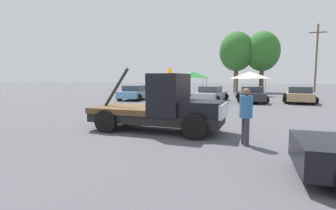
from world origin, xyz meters
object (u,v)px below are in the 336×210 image
object	(u,v)px
parked_car_charcoal	(251,94)
utility_pole	(316,57)
tow_truck	(164,107)
tree_left	(237,52)
person_near_truck	(246,112)
canopy_tent_green	(192,75)
parked_car_tan	(300,95)
canopy_tent_white	(250,75)
parked_car_skyblue	(135,93)
traffic_cone	(221,113)
tree_center	(262,52)
parked_car_cream	(167,93)
parked_car_silver	(211,94)

from	to	relation	value
parked_car_charcoal	utility_pole	xyz separation A→B (m)	(8.88, 17.51, 4.26)
tow_truck	tree_left	distance (m)	28.77
tow_truck	utility_pole	world-z (taller)	utility_pole
person_near_truck	canopy_tent_green	size ratio (longest dim) A/B	0.58
parked_car_tan	canopy_tent_white	bearing A→B (deg)	36.82
parked_car_skyblue	tree_left	world-z (taller)	tree_left
person_near_truck	tree_left	distance (m)	29.96
canopy_tent_green	tree_left	xyz separation A→B (m)	(4.81, 7.34, 3.21)
traffic_cone	canopy_tent_white	bearing A→B (deg)	83.96
tow_truck	parked_car_skyblue	distance (m)	14.70
tow_truck	utility_pole	distance (m)	33.74
tow_truck	tree_left	world-z (taller)	tree_left
canopy_tent_green	tree_center	xyz separation A→B (m)	(8.19, 7.56, 3.15)
parked_car_cream	canopy_tent_green	xyz separation A→B (m)	(0.87, 7.67, 1.74)
parked_car_skyblue	parked_car_silver	distance (m)	7.11
tree_center	utility_pole	size ratio (longest dim) A/B	0.89
parked_car_charcoal	tree_left	distance (m)	15.66
tree_center	canopy_tent_green	bearing A→B (deg)	-137.28
tow_truck	tree_left	size ratio (longest dim) A/B	0.65
traffic_cone	parked_car_skyblue	bearing A→B (deg)	134.67
canopy_tent_green	tree_center	bearing A→B (deg)	42.72
parked_car_charcoal	canopy_tent_green	size ratio (longest dim) A/B	1.56
tow_truck	tree_left	bearing A→B (deg)	89.89
parked_car_cream	parked_car_charcoal	size ratio (longest dim) A/B	0.94
parked_car_tan	canopy_tent_green	xyz separation A→B (m)	(-10.33, 6.96, 1.74)
canopy_tent_white	parked_car_cream	bearing A→B (deg)	-134.42
parked_car_skyblue	parked_car_charcoal	distance (m)	10.45
parked_car_tan	parked_car_skyblue	bearing A→B (deg)	101.69
tow_truck	parked_car_charcoal	world-z (taller)	tow_truck
tree_left	traffic_cone	world-z (taller)	tree_left
parked_car_tan	traffic_cone	xyz separation A→B (m)	(-5.56, -9.76, -0.39)
person_near_truck	utility_pole	bearing A→B (deg)	-125.43
parked_car_skyblue	parked_car_tan	xyz separation A→B (m)	(14.24, 0.99, 0.00)
parked_car_silver	parked_car_tan	xyz separation A→B (m)	(7.13, 1.12, -0.00)
person_near_truck	traffic_cone	size ratio (longest dim) A/B	3.27
tree_left	parked_car_skyblue	bearing A→B (deg)	-119.66
tow_truck	traffic_cone	distance (m)	4.71
person_near_truck	canopy_tent_white	world-z (taller)	canopy_tent_white
parked_car_skyblue	canopy_tent_white	distance (m)	13.14
parked_car_cream	canopy_tent_green	size ratio (longest dim) A/B	1.46
tow_truck	tree_center	bearing A→B (deg)	83.24
tow_truck	tree_center	distance (m)	29.39
parked_car_charcoal	parked_car_skyblue	bearing A→B (deg)	89.45
parked_car_cream	canopy_tent_white	bearing A→B (deg)	-42.11
parked_car_charcoal	parked_car_tan	distance (m)	3.82
person_near_truck	traffic_cone	xyz separation A→B (m)	(-1.19, 5.52, -0.78)
canopy_tent_green	traffic_cone	world-z (taller)	canopy_tent_green
traffic_cone	tree_center	bearing A→B (deg)	81.99
parked_car_cream	tree_left	distance (m)	16.80
tow_truck	parked_car_cream	bearing A→B (deg)	109.53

